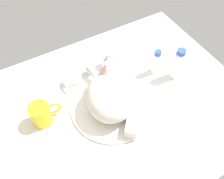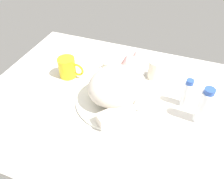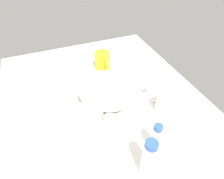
# 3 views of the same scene
# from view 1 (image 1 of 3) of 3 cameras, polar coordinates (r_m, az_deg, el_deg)

# --- Properties ---
(ground_plane) EXTENTS (1.10, 0.83, 0.03)m
(ground_plane) POSITION_cam_1_polar(r_m,az_deg,el_deg) (0.94, -0.00, -4.71)
(ground_plane) COLOR silver
(sink_basin) EXTENTS (0.33, 0.33, 0.01)m
(sink_basin) POSITION_cam_1_polar(r_m,az_deg,el_deg) (0.93, -0.00, -4.05)
(sink_basin) COLOR silver
(sink_basin) RESTS_ON ground_plane
(faucet) EXTENTS (0.13, 0.10, 0.06)m
(faucet) POSITION_cam_1_polar(r_m,az_deg,el_deg) (1.01, -5.24, 4.52)
(faucet) COLOR silver
(faucet) RESTS_ON ground_plane
(cat) EXTENTS (0.29, 0.32, 0.17)m
(cat) POSITION_cam_1_polar(r_m,az_deg,el_deg) (0.87, 0.19, -0.74)
(cat) COLOR beige
(cat) RESTS_ON sink_basin
(coffee_mug) EXTENTS (0.12, 0.08, 0.09)m
(coffee_mug) POSITION_cam_1_polar(r_m,az_deg,el_deg) (0.90, -16.82, -5.72)
(coffee_mug) COLOR yellow
(coffee_mug) RESTS_ON ground_plane
(rinse_cup) EXTENTS (0.06, 0.06, 0.09)m
(rinse_cup) POSITION_cam_1_polar(r_m,az_deg,el_deg) (1.04, 0.03, 7.62)
(rinse_cup) COLOR silver
(rinse_cup) RESTS_ON ground_plane
(soap_dish) EXTENTS (0.09, 0.06, 0.01)m
(soap_dish) POSITION_cam_1_polar(r_m,az_deg,el_deg) (1.01, -9.67, 1.44)
(soap_dish) COLOR white
(soap_dish) RESTS_ON ground_plane
(soap_bar) EXTENTS (0.07, 0.06, 0.02)m
(soap_bar) POSITION_cam_1_polar(r_m,az_deg,el_deg) (0.99, -9.81, 2.09)
(soap_bar) COLOR white
(soap_bar) RESTS_ON soap_dish
(toothpaste_bottle) EXTENTS (0.03, 0.03, 0.12)m
(toothpaste_bottle) POSITION_cam_1_polar(r_m,az_deg,el_deg) (1.02, 10.71, 6.50)
(toothpaste_bottle) COLOR white
(toothpaste_bottle) RESTS_ON ground_plane
(mouthwash_bottle) EXTENTS (0.04, 0.04, 0.15)m
(mouthwash_bottle) POSITION_cam_1_polar(r_m,az_deg,el_deg) (1.01, 15.72, 5.90)
(mouthwash_bottle) COLOR white
(mouthwash_bottle) RESTS_ON ground_plane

